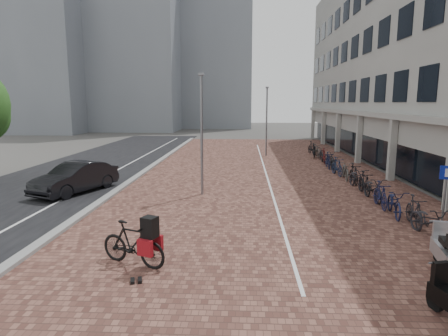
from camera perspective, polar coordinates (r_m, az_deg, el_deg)
ground at (r=11.59m, az=-1.58°, el=-11.42°), size 140.00×140.00×0.00m
plaza_brick at (r=23.18m, az=5.72°, el=-0.68°), size 14.50×42.00×0.04m
street_asphalt at (r=25.17m, az=-20.16°, el=-0.42°), size 8.00×50.00×0.03m
curb at (r=23.90m, az=-11.54°, el=-0.37°), size 0.35×42.00×0.14m
lane_line at (r=24.45m, az=-15.85°, el=-0.43°), size 0.12×44.00×0.00m
parking_line at (r=23.18m, az=6.22°, el=-0.62°), size 0.10×30.00×0.00m
office_building at (r=29.68m, az=28.31°, el=16.87°), size 8.40×40.00×15.00m
bg_towers at (r=62.39m, az=-11.78°, el=18.56°), size 33.00×23.00×32.00m
car_dark at (r=19.17m, az=-21.23°, el=-1.36°), size 3.01×4.57×1.42m
hero_bike at (r=10.31m, az=-13.40°, el=-10.79°), size 2.02×1.26×1.38m
shoes at (r=9.56m, az=-12.98°, el=-16.17°), size 0.41×0.37×0.09m
scooter_back at (r=11.17m, az=30.13°, el=-10.45°), size 0.85×1.75×1.16m
parking_sign at (r=14.52m, az=30.10°, el=-2.58°), size 0.45×0.13×2.15m
lamp_near at (r=17.17m, az=-3.34°, el=4.76°), size 0.12×0.12×5.40m
lamp_far at (r=30.16m, az=6.34°, el=6.78°), size 0.12×0.12×5.31m
bike_row at (r=22.44m, az=17.37°, el=-0.10°), size 1.33×21.47×1.05m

